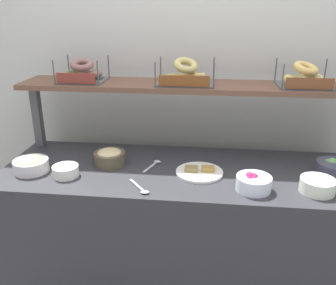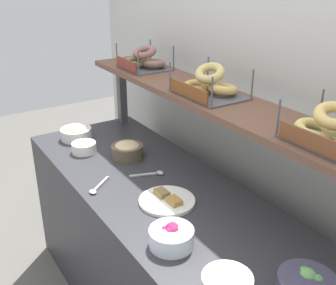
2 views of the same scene
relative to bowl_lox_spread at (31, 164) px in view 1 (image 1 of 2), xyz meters
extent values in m
cube|color=#BBBAB5|center=(0.83, 0.67, 0.31)|extent=(3.22, 0.06, 2.40)
cube|color=#2D2D33|center=(0.83, 0.12, -0.47)|extent=(2.02, 0.70, 0.85)
cube|color=#4C4C51|center=(-0.12, 0.39, 0.16)|extent=(0.05, 0.05, 0.40)
cube|color=brown|center=(0.83, 0.39, 0.37)|extent=(1.98, 0.32, 0.03)
cylinder|color=silver|center=(0.00, 0.00, -0.01)|extent=(0.19, 0.19, 0.07)
ellipsoid|color=#ED9F78|center=(0.00, 0.00, 0.02)|extent=(0.15, 0.15, 0.05)
cylinder|color=#403E54|center=(1.65, 0.15, -0.01)|extent=(0.19, 0.19, 0.07)
sphere|color=green|center=(1.64, 0.17, 0.02)|extent=(0.04, 0.04, 0.04)
sphere|color=#54A94D|center=(1.61, 0.17, 0.02)|extent=(0.04, 0.04, 0.04)
sphere|color=#67A05C|center=(1.63, 0.17, 0.02)|extent=(0.06, 0.06, 0.06)
cylinder|color=white|center=(1.50, -0.07, -0.01)|extent=(0.17, 0.17, 0.07)
ellipsoid|color=white|center=(1.50, -0.07, 0.02)|extent=(0.13, 0.13, 0.05)
cylinder|color=brown|center=(0.40, 0.14, -0.01)|extent=(0.18, 0.18, 0.07)
ellipsoid|color=tan|center=(0.40, 0.14, 0.02)|extent=(0.14, 0.14, 0.05)
cylinder|color=white|center=(0.21, -0.04, -0.01)|extent=(0.14, 0.14, 0.06)
ellipsoid|color=beige|center=(0.21, -0.04, 0.01)|extent=(0.11, 0.11, 0.04)
cylinder|color=white|center=(1.19, -0.08, -0.01)|extent=(0.17, 0.17, 0.07)
sphere|color=#A52050|center=(1.19, -0.07, 0.02)|extent=(0.05, 0.05, 0.05)
sphere|color=#A4205C|center=(1.17, -0.10, 0.02)|extent=(0.03, 0.03, 0.03)
sphere|color=#982759|center=(1.17, -0.06, 0.02)|extent=(0.05, 0.05, 0.05)
sphere|color=#A7255D|center=(1.19, -0.09, 0.02)|extent=(0.04, 0.04, 0.04)
sphere|color=#8B1B4E|center=(1.18, -0.07, 0.02)|extent=(0.05, 0.05, 0.05)
cylinder|color=white|center=(0.92, 0.07, -0.03)|extent=(0.26, 0.26, 0.01)
cube|color=olive|center=(0.88, 0.07, -0.02)|extent=(0.07, 0.05, 0.02)
cube|color=#A17536|center=(0.97, 0.08, -0.02)|extent=(0.07, 0.05, 0.02)
cube|color=#B7B7BC|center=(0.61, -0.11, -0.04)|extent=(0.10, 0.12, 0.01)
ellipsoid|color=#B7B7BC|center=(0.66, -0.18, -0.03)|extent=(0.04, 0.03, 0.01)
cube|color=#B7B7BC|center=(0.64, 0.11, -0.04)|extent=(0.06, 0.14, 0.01)
ellipsoid|color=#B7B7BC|center=(0.67, 0.19, -0.03)|extent=(0.04, 0.03, 0.01)
cube|color=#4C4C51|center=(0.20, 0.38, 0.39)|extent=(0.27, 0.24, 0.01)
cylinder|color=#4C4C51|center=(0.07, 0.27, 0.46)|extent=(0.01, 0.01, 0.14)
cylinder|color=#4C4C51|center=(0.33, 0.27, 0.46)|extent=(0.01, 0.01, 0.14)
cylinder|color=#4C4C51|center=(0.07, 0.50, 0.46)|extent=(0.01, 0.01, 0.14)
cylinder|color=#4C4C51|center=(0.33, 0.50, 0.46)|extent=(0.01, 0.01, 0.14)
cube|color=maroon|center=(0.20, 0.26, 0.43)|extent=(0.23, 0.01, 0.06)
torus|color=olive|center=(0.15, 0.35, 0.42)|extent=(0.20, 0.20, 0.06)
torus|color=#7B5D4F|center=(0.24, 0.42, 0.42)|extent=(0.20, 0.20, 0.06)
torus|color=#815754|center=(0.20, 0.38, 0.49)|extent=(0.17, 0.17, 0.07)
cube|color=#4C4C51|center=(0.82, 0.38, 0.39)|extent=(0.33, 0.24, 0.01)
cylinder|color=#4C4C51|center=(0.66, 0.26, 0.46)|extent=(0.01, 0.01, 0.14)
cylinder|color=#4C4C51|center=(0.98, 0.26, 0.46)|extent=(0.01, 0.01, 0.14)
cylinder|color=#4C4C51|center=(0.66, 0.49, 0.46)|extent=(0.01, 0.01, 0.14)
cylinder|color=#4C4C51|center=(0.98, 0.49, 0.46)|extent=(0.01, 0.01, 0.14)
cube|color=brown|center=(0.82, 0.26, 0.43)|extent=(0.28, 0.01, 0.06)
torus|color=tan|center=(0.76, 0.35, 0.42)|extent=(0.19, 0.19, 0.05)
torus|color=tan|center=(0.87, 0.41, 0.43)|extent=(0.15, 0.16, 0.06)
torus|color=tan|center=(0.82, 0.38, 0.49)|extent=(0.19, 0.19, 0.09)
cube|color=#4C4C51|center=(1.49, 0.38, 0.39)|extent=(0.29, 0.24, 0.01)
cylinder|color=#4C4C51|center=(1.34, 0.27, 0.46)|extent=(0.01, 0.01, 0.14)
cylinder|color=#4C4C51|center=(1.34, 0.50, 0.46)|extent=(0.01, 0.01, 0.14)
cylinder|color=#4C4C51|center=(1.63, 0.50, 0.46)|extent=(0.01, 0.01, 0.14)
cube|color=brown|center=(1.49, 0.26, 0.43)|extent=(0.25, 0.01, 0.06)
torus|color=#D0BB69|center=(1.44, 0.35, 0.43)|extent=(0.15, 0.14, 0.06)
torus|color=tan|center=(1.53, 0.42, 0.42)|extent=(0.19, 0.19, 0.06)
torus|color=#DDB361|center=(1.49, 0.38, 0.49)|extent=(0.20, 0.20, 0.08)
camera|label=1|loc=(0.95, -1.71, 0.82)|focal=38.67mm
camera|label=2|loc=(2.27, -0.79, 0.96)|focal=43.93mm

